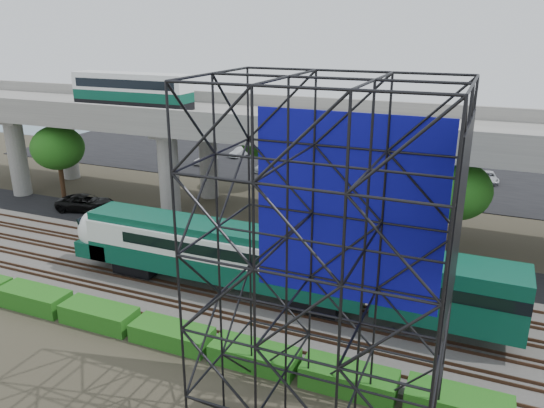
% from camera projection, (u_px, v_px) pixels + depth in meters
% --- Properties ---
extents(ground, '(140.00, 140.00, 0.00)m').
position_uv_depth(ground, '(197.00, 303.00, 33.42)').
color(ground, '#474233').
rests_on(ground, ground).
extents(ballast_bed, '(90.00, 12.00, 0.20)m').
position_uv_depth(ballast_bed, '(212.00, 288.00, 35.13)').
color(ballast_bed, slate).
rests_on(ballast_bed, ground).
extents(service_road, '(90.00, 5.00, 0.08)m').
position_uv_depth(service_road, '(264.00, 243.00, 42.56)').
color(service_road, black).
rests_on(service_road, ground).
extents(parking_lot, '(90.00, 18.00, 0.08)m').
position_uv_depth(parking_lot, '(343.00, 172.00, 63.05)').
color(parking_lot, black).
rests_on(parking_lot, ground).
extents(harbor_water, '(140.00, 40.00, 0.03)m').
position_uv_depth(harbor_water, '(382.00, 137.00, 82.23)').
color(harbor_water, slate).
rests_on(harbor_water, ground).
extents(rail_tracks, '(90.00, 9.52, 0.16)m').
position_uv_depth(rail_tracks, '(212.00, 286.00, 35.07)').
color(rail_tracks, '#472D1E').
rests_on(rail_tracks, ballast_bed).
extents(commuter_train, '(29.30, 3.06, 4.30)m').
position_uv_depth(commuter_train, '(251.00, 257.00, 33.17)').
color(commuter_train, black).
rests_on(commuter_train, rail_tracks).
extents(overpass, '(80.00, 12.00, 12.40)m').
position_uv_depth(overpass, '(277.00, 129.00, 45.15)').
color(overpass, '#9E9B93').
rests_on(overpass, ground).
extents(scaffold_tower, '(9.36, 6.36, 15.00)m').
position_uv_depth(scaffold_tower, '(324.00, 281.00, 20.11)').
color(scaffold_tower, black).
rests_on(scaffold_tower, ground).
extents(hedge_strip, '(34.60, 1.80, 1.20)m').
position_uv_depth(hedge_strip, '(172.00, 334.00, 29.12)').
color(hedge_strip, '#165B14').
rests_on(hedge_strip, ground).
extents(trees, '(40.94, 16.94, 7.69)m').
position_uv_depth(trees, '(241.00, 155.00, 47.44)').
color(trees, '#382314').
rests_on(trees, ground).
extents(suv, '(5.86, 3.76, 1.50)m').
position_uv_depth(suv, '(86.00, 203.00, 49.60)').
color(suv, black).
rests_on(suv, service_road).
extents(parked_cars, '(35.24, 9.46, 1.25)m').
position_uv_depth(parked_cars, '(336.00, 167.00, 62.75)').
color(parked_cars, white).
rests_on(parked_cars, parking_lot).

